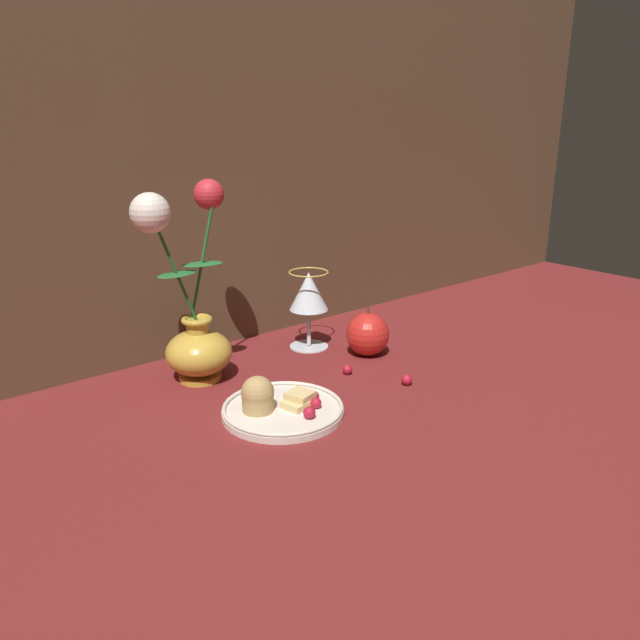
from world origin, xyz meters
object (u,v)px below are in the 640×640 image
object	(u,v)px
vase	(192,317)
apple_beside_vase	(368,334)
plate_with_pastries	(278,406)
wine_glass	(309,294)

from	to	relation	value
vase	apple_beside_vase	xyz separation A→B (m)	(0.31, -0.10, -0.07)
plate_with_pastries	apple_beside_vase	bearing A→B (deg)	19.17
vase	plate_with_pastries	size ratio (longest dim) A/B	1.81
vase	apple_beside_vase	size ratio (longest dim) A/B	3.57
vase	wine_glass	bearing A→B (deg)	0.54
plate_with_pastries	wine_glass	distance (m)	0.31
wine_glass	apple_beside_vase	distance (m)	0.14
wine_glass	apple_beside_vase	bearing A→B (deg)	-60.13
vase	wine_glass	size ratio (longest dim) A/B	2.20
plate_with_pastries	apple_beside_vase	world-z (taller)	apple_beside_vase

